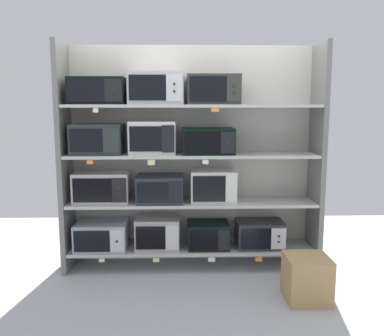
{
  "coord_description": "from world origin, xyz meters",
  "views": [
    {
      "loc": [
        -0.11,
        -4.14,
        1.67
      ],
      "look_at": [
        0.0,
        0.0,
        1.06
      ],
      "focal_mm": 37.92,
      "sensor_mm": 36.0,
      "label": 1
    }
  ],
  "objects": [
    {
      "name": "microwave_1",
      "position": [
        -0.36,
        -0.0,
        0.38
      ],
      "size": [
        0.46,
        0.38,
        0.33
      ],
      "color": "#A49DA5",
      "rests_on": "shelf_0"
    },
    {
      "name": "price_tag_0",
      "position": [
        -0.91,
        -0.23,
        0.16
      ],
      "size": [
        0.06,
        0.0,
        0.04
      ],
      "primitive_type": "cube",
      "color": "beige"
    },
    {
      "name": "microwave_5",
      "position": [
        -0.33,
        -0.0,
        0.85
      ],
      "size": [
        0.47,
        0.43,
        0.27
      ],
      "color": "#272A3A",
      "rests_on": "shelf_1"
    },
    {
      "name": "price_tag_2",
      "position": [
        0.19,
        -0.23,
        0.16
      ],
      "size": [
        0.07,
        0.0,
        0.05
      ],
      "primitive_type": "cube",
      "color": "white"
    },
    {
      "name": "microwave_11",
      "position": [
        -0.36,
        -0.0,
        1.87
      ],
      "size": [
        0.54,
        0.44,
        0.32
      ],
      "color": "#BAB0BA",
      "rests_on": "shelf_3"
    },
    {
      "name": "shelf_2",
      "position": [
        0.0,
        0.0,
        1.2
      ],
      "size": [
        2.54,
        0.45,
        0.03
      ],
      "primitive_type": "cube",
      "color": "beige"
    },
    {
      "name": "microwave_12",
      "position": [
        0.21,
        -0.0,
        1.86
      ],
      "size": [
        0.52,
        0.43,
        0.29
      ],
      "color": "#2F332E",
      "rests_on": "shelf_3"
    },
    {
      "name": "price_tag_6",
      "position": [
        0.13,
        -0.23,
        1.16
      ],
      "size": [
        0.06,
        0.0,
        0.04
      ],
      "primitive_type": "cube",
      "color": "white"
    },
    {
      "name": "price_tag_3",
      "position": [
        0.67,
        -0.23,
        0.16
      ],
      "size": [
        0.07,
        0.0,
        0.05
      ],
      "primitive_type": "cube",
      "color": "orange"
    },
    {
      "name": "microwave_2",
      "position": [
        0.17,
        -0.0,
        0.35
      ],
      "size": [
        0.43,
        0.37,
        0.26
      ],
      "color": "black",
      "rests_on": "shelf_0"
    },
    {
      "name": "upright_left",
      "position": [
        -1.3,
        0.0,
        1.16
      ],
      "size": [
        0.05,
        0.45,
        2.33
      ],
      "primitive_type": "cube",
      "color": "slate",
      "rests_on": "ground"
    },
    {
      "name": "shipping_carton",
      "position": [
        0.99,
        -0.8,
        0.2
      ],
      "size": [
        0.37,
        0.37,
        0.4
      ],
      "primitive_type": "cube",
      "color": "tan",
      "rests_on": "ground"
    },
    {
      "name": "microwave_7",
      "position": [
        -0.96,
        -0.0,
        1.37
      ],
      "size": [
        0.51,
        0.4,
        0.31
      ],
      "color": "#272F2E",
      "rests_on": "shelf_2"
    },
    {
      "name": "microwave_6",
      "position": [
        0.22,
        -0.0,
        0.88
      ],
      "size": [
        0.47,
        0.34,
        0.32
      ],
      "color": "silver",
      "rests_on": "shelf_1"
    },
    {
      "name": "price_tag_8",
      "position": [
        0.22,
        -0.23,
        1.66
      ],
      "size": [
        0.07,
        0.0,
        0.03
      ],
      "primitive_type": "cube",
      "color": "orange"
    },
    {
      "name": "microwave_9",
      "position": [
        0.16,
        -0.0,
        1.34
      ],
      "size": [
        0.52,
        0.4,
        0.26
      ],
      "color": "black",
      "rests_on": "shelf_2"
    },
    {
      "name": "microwave_10",
      "position": [
        -0.94,
        -0.0,
        1.84
      ],
      "size": [
        0.55,
        0.41,
        0.27
      ],
      "color": "black",
      "rests_on": "shelf_3"
    },
    {
      "name": "shelf_1",
      "position": [
        0.0,
        0.0,
        0.7
      ],
      "size": [
        2.54,
        0.45,
        0.03
      ],
      "primitive_type": "cube",
      "color": "beige"
    },
    {
      "name": "microwave_8",
      "position": [
        -0.4,
        -0.0,
        1.38
      ],
      "size": [
        0.47,
        0.38,
        0.33
      ],
      "color": "silver",
      "rests_on": "shelf_2"
    },
    {
      "name": "microwave_4",
      "position": [
        -0.93,
        -0.0,
        0.87
      ],
      "size": [
        0.56,
        0.36,
        0.31
      ],
      "color": "#BDB7B9",
      "rests_on": "shelf_1"
    },
    {
      "name": "shelf_0",
      "position": [
        0.0,
        0.0,
        0.2
      ],
      "size": [
        2.54,
        0.45,
        0.03
      ],
      "primitive_type": "cube",
      "color": "beige",
      "rests_on": "ground"
    },
    {
      "name": "microwave_3",
      "position": [
        0.72,
        -0.0,
        0.35
      ],
      "size": [
        0.5,
        0.36,
        0.27
      ],
      "color": "#323336",
      "rests_on": "shelf_0"
    },
    {
      "name": "ground",
      "position": [
        0.0,
        -1.0,
        -0.01
      ],
      "size": [
        6.54,
        6.0,
        0.02
      ],
      "primitive_type": "cube",
      "color": "#B2B7BC"
    },
    {
      "name": "price_tag_5",
      "position": [
        -0.4,
        -0.23,
        1.15
      ],
      "size": [
        0.07,
        0.0,
        0.05
      ],
      "primitive_type": "cube",
      "color": "beige"
    },
    {
      "name": "price_tag_1",
      "position": [
        -0.37,
        -0.23,
        0.16
      ],
      "size": [
        0.06,
        0.0,
        0.04
      ],
      "primitive_type": "cube",
      "color": "beige"
    },
    {
      "name": "microwave_0",
      "position": [
        -0.94,
        -0.0,
        0.36
      ],
      "size": [
        0.53,
        0.44,
        0.28
      ],
      "color": "#9B9DAF",
      "rests_on": "shelf_0"
    },
    {
      "name": "price_tag_4",
      "position": [
        -1.0,
        -0.23,
        1.16
      ],
      "size": [
        0.06,
        0.0,
        0.04
      ],
      "primitive_type": "cube",
      "color": "orange"
    },
    {
      "name": "back_panel",
      "position": [
        0.0,
        0.24,
        1.16
      ],
      "size": [
        2.74,
        0.04,
        2.33
      ],
      "primitive_type": "cube",
      "color": "beige",
      "rests_on": "ground"
    },
    {
      "name": "price_tag_7",
      "position": [
        -0.92,
        -0.23,
        1.66
      ],
      "size": [
        0.05,
        0.0,
        0.04
      ],
      "primitive_type": "cube",
      "color": "beige"
    },
    {
      "name": "upright_right",
      "position": [
        1.3,
        0.0,
        1.16
      ],
      "size": [
        0.05,
        0.45,
        2.33
      ],
      "primitive_type": "cube",
      "color": "slate",
      "rests_on": "ground"
    },
    {
      "name": "shelf_3",
      "position": [
        0.0,
        0.0,
        1.7
      ],
      "size": [
        2.54,
        0.45,
        0.03
      ],
      "primitive_type": "cube",
      "color": "beige"
    }
  ]
}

